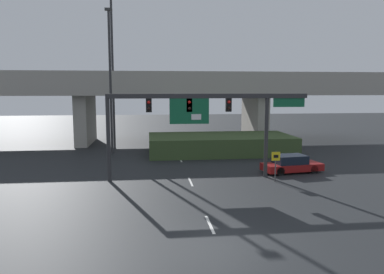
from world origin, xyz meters
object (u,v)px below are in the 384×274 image
Objects in this scene: highway_light_pole_near at (113,62)px; speed_limit_sign at (276,162)px; highway_light_pole_far at (110,79)px; signal_gantry at (202,111)px; parked_sedan_near_right at (291,164)px.

speed_limit_sign is at bearing -52.65° from highway_light_pole_near.
highway_light_pole_near is at bearing 91.03° from highway_light_pole_far.
highway_light_pole_far is at bearing -88.97° from highway_light_pole_near.
signal_gantry is at bearing -63.21° from highway_light_pole_near.
highway_light_pole_far is at bearing 123.03° from signal_gantry.
highway_light_pole_far is (0.06, -3.37, -1.84)m from highway_light_pole_near.
speed_limit_sign is at bearing -17.19° from signal_gantry.
highway_light_pole_near reaches higher than parked_sedan_near_right.
highway_light_pole_near is at bearing 129.06° from parked_sedan_near_right.
speed_limit_sign is at bearing -136.88° from parked_sedan_near_right.
highway_light_pole_near is 3.84m from highway_light_pole_far.
parked_sedan_near_right is at bearing 10.12° from signal_gantry.
speed_limit_sign is (4.97, -1.54, -3.46)m from signal_gantry.
highway_light_pole_far is 18.94m from parked_sedan_near_right.
speed_limit_sign reaches higher than parked_sedan_near_right.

